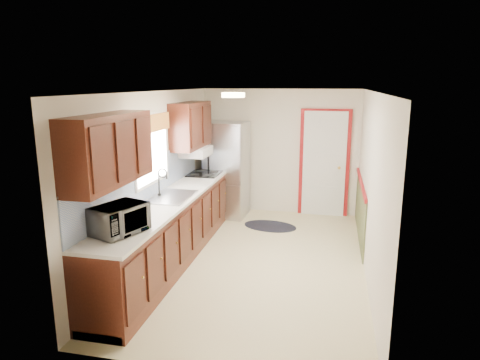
% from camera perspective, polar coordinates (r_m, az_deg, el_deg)
% --- Properties ---
extents(room_shell, '(3.20, 5.20, 2.52)m').
position_cam_1_polar(room_shell, '(5.91, 2.40, -0.01)').
color(room_shell, beige).
rests_on(room_shell, ground).
extents(kitchen_run, '(0.63, 4.00, 2.20)m').
position_cam_1_polar(kitchen_run, '(6.07, -9.71, -3.65)').
color(kitchen_run, '#3A150D').
rests_on(kitchen_run, ground).
extents(back_wall_trim, '(1.12, 2.30, 2.08)m').
position_cam_1_polar(back_wall_trim, '(8.06, 12.09, 0.94)').
color(back_wall_trim, maroon).
rests_on(back_wall_trim, ground).
extents(ceiling_fixture, '(0.30, 0.30, 0.06)m').
position_cam_1_polar(ceiling_fixture, '(5.63, -0.92, 11.27)').
color(ceiling_fixture, '#FFD88C').
rests_on(ceiling_fixture, room_shell).
extents(microwave, '(0.48, 0.64, 0.38)m').
position_cam_1_polar(microwave, '(4.74, -15.81, -4.65)').
color(microwave, white).
rests_on(microwave, kitchen_run).
extents(refrigerator, '(0.78, 0.77, 1.80)m').
position_cam_1_polar(refrigerator, '(8.13, -1.78, 1.40)').
color(refrigerator, '#B7B7BC').
rests_on(refrigerator, ground).
extents(rug, '(1.04, 0.77, 0.01)m').
position_cam_1_polar(rug, '(7.71, 4.03, -6.14)').
color(rug, black).
rests_on(rug, ground).
extents(cooktop, '(0.52, 0.63, 0.02)m').
position_cam_1_polar(cooktop, '(7.55, -4.73, 0.87)').
color(cooktop, black).
rests_on(cooktop, kitchen_run).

